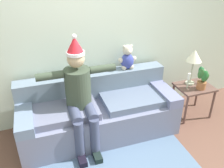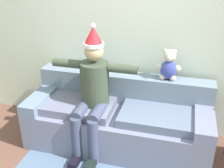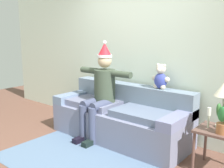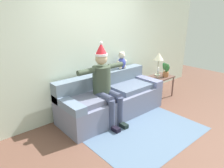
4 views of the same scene
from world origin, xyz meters
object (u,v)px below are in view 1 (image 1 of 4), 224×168
Objects in this scene: table_lamp at (194,57)px; teddy_bear at (127,58)px; couch at (98,112)px; candle_short at (203,75)px; side_table at (194,91)px; candle_tall at (189,79)px; potted_plant at (202,79)px; person_seated at (80,93)px.

teddy_bear is at bearing 165.81° from table_lamp.
teddy_bear is 1.03m from table_lamp.
candle_short is at bearing -1.44° from couch.
candle_tall is (-0.16, -0.02, 0.25)m from side_table.
potted_plant is at bearing -130.93° from candle_short.
side_table is (1.85, 0.08, -0.34)m from person_seated.
candle_tall is at bearing 157.53° from potted_plant.
table_lamp is (1.00, -0.25, -0.02)m from teddy_bear.
side_table is at bearing -70.58° from table_lamp.
person_seated is 1.84m from table_lamp.
potted_plant reaches higher than side_table.
teddy_bear is at bearing 157.41° from candle_tall.
person_seated is at bearing -152.97° from teddy_bear.
table_lamp is at bearing 0.29° from couch.
table_lamp is at bearing 42.07° from candle_tall.
candle_tall is at bearing 1.95° from person_seated.
potted_plant is at bearing -6.47° from couch.
teddy_bear is 1.58× the size of candle_short.
person_seated is 4.05× the size of teddy_bear.
couch is at bearing -154.43° from teddy_bear.
candle_tall is at bearing -4.18° from couch.
person_seated is (-0.28, -0.16, 0.45)m from couch.
side_table is at bearing -18.45° from teddy_bear.
candle_tall is at bearing -172.66° from side_table.
candle_short reaches higher than side_table.
person_seated is at bearing -178.05° from candle_tall.
potted_plant is (0.07, -0.19, -0.28)m from table_lamp.
potted_plant is at bearing -70.48° from side_table.
couch is 1.44× the size of person_seated.
couch is at bearing 176.96° from side_table.
teddy_bear reaches higher than candle_short.
table_lamp is 0.35m from potted_plant.
couch is at bearing 29.75° from person_seated.
candle_short is (0.16, 0.04, 0.24)m from side_table.
side_table is at bearing 2.40° from person_seated.
teddy_bear is 0.66× the size of table_lamp.
couch is 1.66m from potted_plant.
teddy_bear is at bearing 161.55° from side_table.
person_seated reaches higher than table_lamp.
couch is 5.83× the size of teddy_bear.
side_table is 0.96× the size of table_lamp.
person_seated is at bearing 179.36° from potted_plant.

